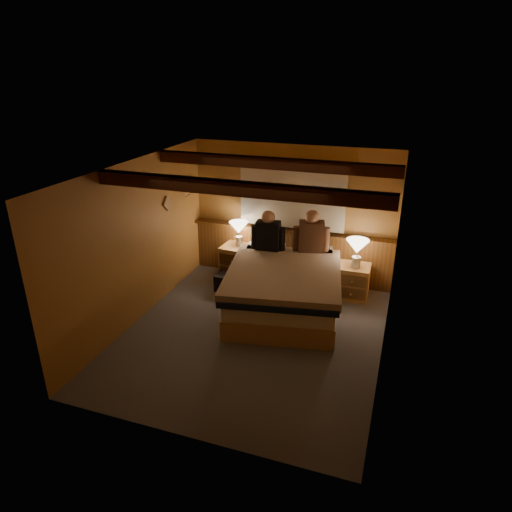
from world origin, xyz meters
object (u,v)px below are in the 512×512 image
at_px(lamp_left, 239,229).
at_px(bed, 284,288).
at_px(nightstand_right, 353,282).
at_px(duffel_bag, 230,282).
at_px(person_right, 311,234).
at_px(person_left, 268,234).
at_px(lamp_right, 357,248).
at_px(nightstand_left, 238,262).

bearing_deg(lamp_left, bed, -40.50).
relative_size(bed, nightstand_right, 4.28).
bearing_deg(duffel_bag, person_right, 19.76).
height_order(bed, person_right, person_right).
bearing_deg(lamp_left, person_left, -25.82).
relative_size(lamp_right, duffel_bag, 1.00).
height_order(nightstand_right, lamp_right, lamp_right).
bearing_deg(bed, person_right, 64.69).
bearing_deg(lamp_right, nightstand_left, 176.20).
xyz_separation_m(nightstand_right, person_right, (-0.74, 0.00, 0.75)).
distance_m(bed, person_right, 1.06).
relative_size(lamp_left, duffel_bag, 0.92).
xyz_separation_m(bed, nightstand_left, (-1.12, 0.90, -0.08)).
bearing_deg(duffel_bag, lamp_right, 11.76).
bearing_deg(nightstand_right, nightstand_left, 176.10).
height_order(lamp_left, duffel_bag, lamp_left).
distance_m(bed, duffel_bag, 1.15).
height_order(nightstand_right, person_left, person_left).
distance_m(bed, lamp_left, 1.57).
bearing_deg(bed, nightstand_right, 29.79).
bearing_deg(person_left, lamp_right, -0.80).
bearing_deg(lamp_left, lamp_right, -5.22).
xyz_separation_m(bed, person_left, (-0.47, 0.64, 0.63)).
distance_m(bed, person_left, 1.02).
distance_m(person_right, duffel_bag, 1.63).
bearing_deg(lamp_right, nightstand_right, 117.54).
bearing_deg(nightstand_right, lamp_left, 174.66).
distance_m(nightstand_left, nightstand_right, 2.09).
height_order(nightstand_left, duffel_bag, nightstand_left).
relative_size(nightstand_left, duffel_bag, 1.28).
distance_m(lamp_right, duffel_bag, 2.23).
relative_size(bed, duffel_bag, 5.06).
relative_size(nightstand_right, lamp_left, 1.29).
distance_m(lamp_left, person_left, 0.72).
height_order(bed, duffel_bag, bed).
relative_size(lamp_right, person_left, 0.68).
relative_size(nightstand_right, person_right, 0.77).
xyz_separation_m(bed, lamp_right, (0.99, 0.76, 0.52)).
height_order(bed, nightstand_left, bed).
xyz_separation_m(nightstand_left, duffel_bag, (0.05, -0.55, -0.16)).
distance_m(lamp_right, person_right, 0.78).
distance_m(nightstand_right, person_right, 1.05).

